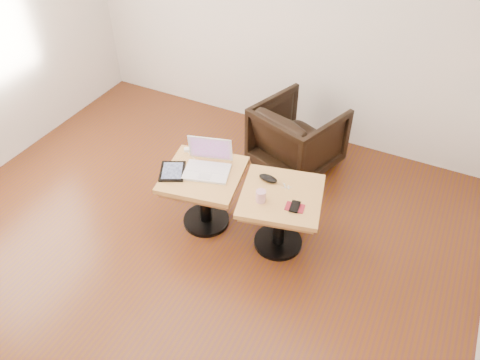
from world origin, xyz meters
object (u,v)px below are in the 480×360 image
at_px(striped_cup, 261,196).
at_px(armchair, 297,137).
at_px(side_table_right, 281,207).
at_px(laptop, 208,164).
at_px(side_table_left, 204,186).

height_order(striped_cup, armchair, armchair).
xyz_separation_m(side_table_right, laptop, (-0.65, 0.01, 0.19)).
xyz_separation_m(laptop, armchair, (0.39, 1.05, -0.27)).
xyz_separation_m(side_table_right, striped_cup, (-0.11, -0.14, 0.19)).
height_order(laptop, striped_cup, laptop).
relative_size(laptop, armchair, 0.58).
height_order(laptop, armchair, laptop).
bearing_deg(laptop, striped_cup, -31.91).
bearing_deg(side_table_right, side_table_left, 170.62).
height_order(side_table_left, side_table_right, same).
bearing_deg(striped_cup, side_table_left, 170.42).
height_order(side_table_right, armchair, armchair).
xyz_separation_m(side_table_left, striped_cup, (0.55, -0.09, 0.19)).
relative_size(striped_cup, armchair, 0.13).
distance_m(laptop, striped_cup, 0.56).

